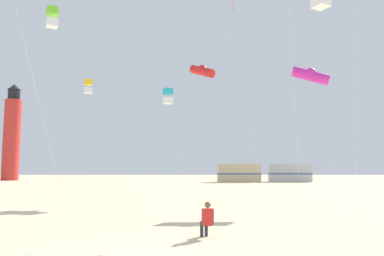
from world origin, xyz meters
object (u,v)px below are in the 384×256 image
(kite_tube_scarlet, at_px, (202,71))
(kite_box_gold, at_px, (88,87))
(kite_box_lime, at_px, (52,18))
(rv_van_silver, at_px, (289,173))
(kite_diamond_rainbow, at_px, (234,4))
(lighthouse_distant, at_px, (12,135))
(kite_box_cyan, at_px, (168,96))
(rv_van_tan, at_px, (239,173))
(kite_tube_magenta, at_px, (311,75))
(kite_flyer_standing, at_px, (207,219))

(kite_tube_scarlet, bearing_deg, kite_box_gold, -179.00)
(kite_box_lime, relative_size, rv_van_silver, 1.71)
(kite_diamond_rainbow, xyz_separation_m, lighthouse_distant, (-34.45, 40.16, -5.00))
(kite_box_lime, height_order, kite_box_gold, kite_box_lime)
(kite_diamond_rainbow, bearing_deg, kite_tube_scarlet, 106.52)
(kite_box_lime, distance_m, kite_box_cyan, 9.61)
(kite_box_cyan, relative_size, lighthouse_distant, 0.48)
(kite_diamond_rainbow, bearing_deg, rv_van_tan, 83.06)
(kite_box_cyan, xyz_separation_m, kite_box_gold, (-6.72, 2.67, 1.33))
(kite_tube_scarlet, relative_size, rv_van_tan, 1.65)
(kite_diamond_rainbow, relative_size, kite_box_gold, 1.47)
(rv_van_silver, bearing_deg, kite_tube_magenta, -97.81)
(kite_box_lime, relative_size, kite_tube_magenta, 1.24)
(kite_tube_magenta, bearing_deg, rv_van_silver, 78.33)
(kite_tube_magenta, bearing_deg, lighthouse_distant, 135.43)
(kite_box_gold, distance_m, rv_van_tan, 32.05)
(lighthouse_distant, bearing_deg, kite_tube_scarlet, -45.95)
(kite_diamond_rainbow, relative_size, kite_box_cyan, 1.71)
(rv_van_tan, height_order, rv_van_silver, same)
(kite_tube_scarlet, height_order, kite_tube_magenta, kite_tube_scarlet)
(kite_box_gold, bearing_deg, lighthouse_distant, 124.50)
(kite_diamond_rainbow, relative_size, lighthouse_distant, 0.82)
(rv_van_silver, bearing_deg, kite_box_cyan, -114.51)
(kite_box_gold, xyz_separation_m, rv_van_tan, (15.33, 27.15, -7.41))
(kite_box_lime, distance_m, kite_box_gold, 9.63)
(kite_diamond_rainbow, xyz_separation_m, rv_van_tan, (4.08, 33.54, -11.45))
(kite_diamond_rainbow, distance_m, kite_box_lime, 11.22)
(kite_diamond_rainbow, bearing_deg, kite_box_cyan, 140.59)
(kite_flyer_standing, distance_m, kite_box_gold, 21.03)
(kite_box_gold, relative_size, rv_van_silver, 1.43)
(kite_box_gold, bearing_deg, kite_tube_magenta, -17.80)
(kite_diamond_rainbow, relative_size, rv_van_tan, 2.09)
(kite_box_lime, height_order, kite_tube_magenta, kite_box_lime)
(kite_box_gold, bearing_deg, kite_box_lime, -85.92)
(kite_tube_scarlet, xyz_separation_m, kite_box_cyan, (-2.58, -2.84, -2.67))
(kite_flyer_standing, xyz_separation_m, kite_tube_magenta, (7.30, 11.82, 7.75))
(kite_tube_magenta, distance_m, rv_van_silver, 34.74)
(kite_box_lime, relative_size, lighthouse_distant, 0.67)
(kite_diamond_rainbow, bearing_deg, lighthouse_distant, 130.63)
(kite_box_lime, bearing_deg, kite_tube_magenta, 14.77)
(kite_box_cyan, distance_m, rv_van_silver, 35.45)
(kite_diamond_rainbow, relative_size, kite_tube_magenta, 1.52)
(kite_diamond_rainbow, height_order, kite_box_gold, kite_diamond_rainbow)
(kite_tube_scarlet, height_order, rv_van_tan, kite_tube_scarlet)
(kite_tube_scarlet, relative_size, kite_box_gold, 1.15)
(kite_flyer_standing, bearing_deg, lighthouse_distant, -77.47)
(kite_tube_magenta, distance_m, kite_box_gold, 17.26)
(rv_van_tan, bearing_deg, kite_tube_magenta, -91.81)
(kite_box_lime, distance_m, kite_tube_magenta, 16.46)
(kite_tube_magenta, bearing_deg, kite_diamond_rainbow, -167.78)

